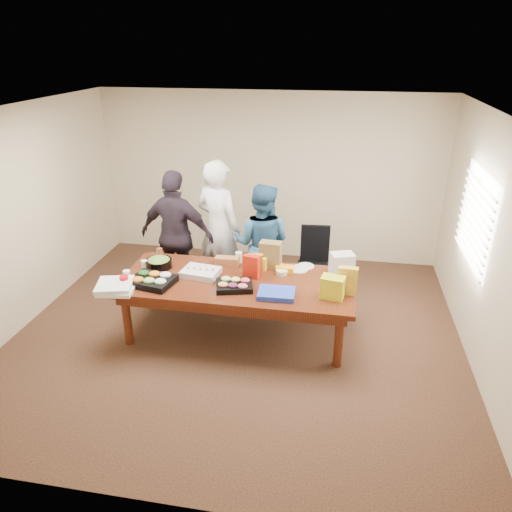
% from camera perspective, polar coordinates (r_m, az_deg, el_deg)
% --- Properties ---
extents(floor, '(5.50, 5.00, 0.02)m').
position_cam_1_polar(floor, '(6.14, -2.20, -9.21)').
color(floor, '#47301E').
rests_on(floor, ground).
extents(ceiling, '(5.50, 5.00, 0.02)m').
position_cam_1_polar(ceiling, '(5.16, -2.70, 16.85)').
color(ceiling, white).
rests_on(ceiling, wall_back).
extents(wall_back, '(5.50, 0.04, 2.70)m').
position_cam_1_polar(wall_back, '(7.84, 1.53, 9.33)').
color(wall_back, beige).
rests_on(wall_back, floor).
extents(wall_front, '(5.50, 0.04, 2.70)m').
position_cam_1_polar(wall_front, '(3.41, -11.67, -12.88)').
color(wall_front, beige).
rests_on(wall_front, floor).
extents(wall_left, '(0.04, 5.00, 2.70)m').
position_cam_1_polar(wall_left, '(6.64, -26.36, 3.94)').
color(wall_left, beige).
rests_on(wall_left, floor).
extents(wall_right, '(0.04, 5.00, 2.70)m').
position_cam_1_polar(wall_right, '(5.63, 26.10, 0.58)').
color(wall_right, beige).
rests_on(wall_right, floor).
extents(window_panel, '(0.03, 1.40, 1.10)m').
position_cam_1_polar(window_panel, '(6.11, 24.75, 4.12)').
color(window_panel, white).
rests_on(window_panel, wall_right).
extents(window_blinds, '(0.04, 1.36, 1.00)m').
position_cam_1_polar(window_blinds, '(6.10, 24.39, 4.16)').
color(window_blinds, beige).
rests_on(window_blinds, wall_right).
extents(conference_table, '(2.80, 1.20, 0.75)m').
position_cam_1_polar(conference_table, '(5.93, -2.26, -6.11)').
color(conference_table, '#4C1C0F').
rests_on(conference_table, floor).
extents(office_chair, '(0.54, 0.54, 0.97)m').
position_cam_1_polar(office_chair, '(6.76, 6.83, -1.16)').
color(office_chair, black).
rests_on(office_chair, floor).
extents(person_center, '(0.83, 0.71, 1.94)m').
position_cam_1_polar(person_center, '(6.75, -4.46, 3.36)').
color(person_center, white).
rests_on(person_center, floor).
extents(person_right, '(0.88, 0.72, 1.68)m').
position_cam_1_polar(person_right, '(6.55, 0.66, 1.51)').
color(person_right, '#2A5980').
rests_on(person_right, floor).
extents(person_left, '(1.12, 0.59, 1.83)m').
position_cam_1_polar(person_left, '(6.69, -9.40, 2.40)').
color(person_left, black).
rests_on(person_left, floor).
extents(veggie_tray, '(0.56, 0.48, 0.08)m').
position_cam_1_polar(veggie_tray, '(5.78, -12.28, -2.92)').
color(veggie_tray, black).
rests_on(veggie_tray, conference_table).
extents(fruit_tray, '(0.49, 0.42, 0.06)m').
position_cam_1_polar(fruit_tray, '(5.56, -2.62, -3.56)').
color(fruit_tray, black).
rests_on(fruit_tray, conference_table).
extents(sheet_cake, '(0.48, 0.39, 0.08)m').
position_cam_1_polar(sheet_cake, '(5.89, -6.61, -1.95)').
color(sheet_cake, silver).
rests_on(sheet_cake, conference_table).
extents(salad_bowl, '(0.40, 0.40, 0.11)m').
position_cam_1_polar(salad_bowl, '(6.17, -11.50, -0.88)').
color(salad_bowl, black).
rests_on(salad_bowl, conference_table).
extents(chip_bag_blue, '(0.42, 0.32, 0.06)m').
position_cam_1_polar(chip_bag_blue, '(5.40, 2.45, -4.49)').
color(chip_bag_blue, blue).
rests_on(chip_bag_blue, conference_table).
extents(chip_bag_red, '(0.21, 0.12, 0.29)m').
position_cam_1_polar(chip_bag_red, '(5.75, -0.56, -1.28)').
color(chip_bag_red, red).
rests_on(chip_bag_red, conference_table).
extents(chip_bag_yellow, '(0.22, 0.10, 0.33)m').
position_cam_1_polar(chip_bag_yellow, '(5.47, 10.85, -2.91)').
color(chip_bag_yellow, gold).
rests_on(chip_bag_yellow, conference_table).
extents(chip_bag_orange, '(0.18, 0.10, 0.27)m').
position_cam_1_polar(chip_bag_orange, '(5.84, -0.03, -0.99)').
color(chip_bag_orange, '#C56219').
rests_on(chip_bag_orange, conference_table).
extents(mayo_jar, '(0.12, 0.12, 0.14)m').
position_cam_1_polar(mayo_jar, '(6.17, -2.07, -0.17)').
color(mayo_jar, beige).
rests_on(mayo_jar, conference_table).
extents(mustard_bottle, '(0.07, 0.07, 0.16)m').
position_cam_1_polar(mustard_bottle, '(5.96, 1.03, -1.00)').
color(mustard_bottle, yellow).
rests_on(mustard_bottle, conference_table).
extents(dressing_bottle, '(0.08, 0.08, 0.21)m').
position_cam_1_polar(dressing_bottle, '(6.26, -11.33, 0.03)').
color(dressing_bottle, maroon).
rests_on(dressing_bottle, conference_table).
extents(ranch_bottle, '(0.06, 0.06, 0.18)m').
position_cam_1_polar(ranch_bottle, '(6.32, -11.45, 0.12)').
color(ranch_bottle, beige).
rests_on(ranch_bottle, conference_table).
extents(banana_bunch, '(0.23, 0.14, 0.07)m').
position_cam_1_polar(banana_bunch, '(5.95, 3.47, -1.53)').
color(banana_bunch, '#FDA313').
rests_on(banana_bunch, conference_table).
extents(bread_loaf, '(0.30, 0.14, 0.12)m').
position_cam_1_polar(bread_loaf, '(6.09, -3.48, -0.66)').
color(bread_loaf, '#985934').
rests_on(bread_loaf, conference_table).
extents(kraft_bag, '(0.28, 0.17, 0.35)m').
position_cam_1_polar(kraft_bag, '(6.00, 1.75, 0.14)').
color(kraft_bag, brown).
rests_on(kraft_bag, conference_table).
extents(red_cup, '(0.10, 0.10, 0.13)m').
position_cam_1_polar(red_cup, '(5.79, -15.45, -2.92)').
color(red_cup, red).
rests_on(red_cup, conference_table).
extents(clear_cup_a, '(0.11, 0.11, 0.12)m').
position_cam_1_polar(clear_cup_a, '(5.94, -15.15, -2.23)').
color(clear_cup_a, white).
rests_on(clear_cup_a, conference_table).
extents(clear_cup_b, '(0.09, 0.09, 0.11)m').
position_cam_1_polar(clear_cup_b, '(6.18, -13.19, -0.98)').
color(clear_cup_b, white).
rests_on(clear_cup_b, conference_table).
extents(pizza_box_lower, '(0.44, 0.44, 0.05)m').
position_cam_1_polar(pizza_box_lower, '(5.74, -16.19, -3.72)').
color(pizza_box_lower, white).
rests_on(pizza_box_lower, conference_table).
extents(pizza_box_upper, '(0.48, 0.48, 0.05)m').
position_cam_1_polar(pizza_box_upper, '(5.73, -16.51, -3.32)').
color(pizza_box_upper, white).
rests_on(pizza_box_upper, pizza_box_lower).
extents(plate_a, '(0.29, 0.29, 0.01)m').
position_cam_1_polar(plate_a, '(6.03, 5.04, -1.56)').
color(plate_a, white).
rests_on(plate_a, conference_table).
extents(plate_b, '(0.22, 0.22, 0.01)m').
position_cam_1_polar(plate_b, '(6.11, 5.93, -1.22)').
color(plate_b, white).
rests_on(plate_b, conference_table).
extents(dip_bowl_a, '(0.16, 0.16, 0.06)m').
position_cam_1_polar(dip_bowl_a, '(5.88, 3.08, -1.94)').
color(dip_bowl_a, beige).
rests_on(dip_bowl_a, conference_table).
extents(dip_bowl_b, '(0.17, 0.17, 0.05)m').
position_cam_1_polar(dip_bowl_b, '(6.12, -3.24, -0.90)').
color(dip_bowl_b, beige).
rests_on(dip_bowl_b, conference_table).
extents(grocery_bag_white, '(0.32, 0.27, 0.29)m').
position_cam_1_polar(grocery_bag_white, '(5.89, 10.20, -1.03)').
color(grocery_bag_white, silver).
rests_on(grocery_bag_white, conference_table).
extents(grocery_bag_yellow, '(0.28, 0.22, 0.26)m').
position_cam_1_polar(grocery_bag_yellow, '(5.38, 9.12, -3.71)').
color(grocery_bag_yellow, yellow).
rests_on(grocery_bag_yellow, conference_table).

